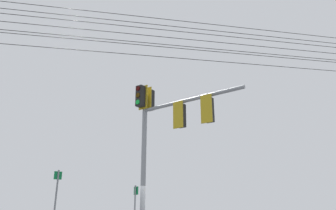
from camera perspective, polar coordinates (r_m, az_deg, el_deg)
name	(u,v)px	position (r m, az deg, el deg)	size (l,w,h in m)	color
signal_mast_assembly	(162,126)	(12.37, -1.09, -3.84)	(4.21, 2.83, 6.65)	gray
route_sign_secondary	(55,204)	(13.69, -19.86, -16.58)	(0.13, 0.31, 3.16)	slate
overhead_wire_span	(120,33)	(14.54, -8.81, 12.89)	(4.14, 26.80, 2.80)	black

